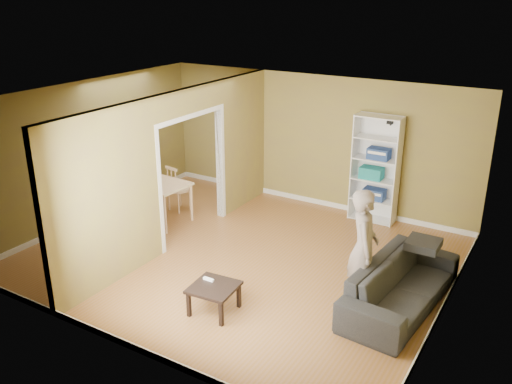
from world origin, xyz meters
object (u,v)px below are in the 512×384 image
(chair_left, at_px, (131,189))
(chair_far, at_px, (179,188))
(coffee_table, at_px, (214,290))
(sofa, at_px, (402,278))
(bookshelf, at_px, (376,169))
(person, at_px, (364,238))
(chair_near, at_px, (134,208))
(dining_table, at_px, (155,186))

(chair_left, bearing_deg, chair_far, 145.47)
(coffee_table, height_order, chair_left, chair_left)
(sofa, distance_m, bookshelf, 3.08)
(chair_far, bearing_deg, chair_left, 46.13)
(coffee_table, xyz_separation_m, chair_left, (-3.42, 2.06, 0.12))
(person, distance_m, chair_near, 4.32)
(dining_table, height_order, chair_far, chair_far)
(chair_far, bearing_deg, chair_near, 99.54)
(chair_near, relative_size, chair_far, 1.02)
(chair_left, height_order, chair_near, chair_near)
(bookshelf, bearing_deg, chair_left, -153.49)
(chair_far, bearing_deg, sofa, 177.29)
(dining_table, height_order, chair_near, chair_near)
(person, distance_m, chair_far, 4.49)
(coffee_table, relative_size, dining_table, 0.49)
(person, distance_m, chair_left, 5.11)
(sofa, distance_m, chair_far, 4.91)
(dining_table, xyz_separation_m, chair_far, (0.05, 0.61, -0.22))
(dining_table, bearing_deg, coffee_table, -36.17)
(chair_left, distance_m, chair_near, 1.01)
(sofa, height_order, person, person)
(bookshelf, xyz_separation_m, coffee_table, (-0.76, -4.15, -0.67))
(chair_left, xyz_separation_m, chair_near, (0.73, -0.70, 0.02))
(coffee_table, bearing_deg, person, 38.23)
(bookshelf, bearing_deg, sofa, -63.47)
(sofa, height_order, chair_left, chair_left)
(person, height_order, dining_table, person)
(person, bearing_deg, sofa, -94.76)
(bookshelf, bearing_deg, chair_far, -155.63)
(coffee_table, xyz_separation_m, chair_far, (-2.66, 2.60, 0.13))
(chair_near, height_order, chair_far, chair_near)
(person, xyz_separation_m, chair_near, (-4.29, 0.10, -0.51))
(chair_left, bearing_deg, coffee_table, 79.28)
(person, relative_size, chair_near, 2.07)
(chair_left, bearing_deg, chair_near, 66.63)
(person, bearing_deg, bookshelf, -7.37)
(sofa, height_order, chair_near, chair_near)
(person, xyz_separation_m, dining_table, (-4.31, 0.72, -0.30))
(bookshelf, xyz_separation_m, chair_near, (-3.45, -2.79, -0.53))
(coffee_table, distance_m, chair_left, 4.00)
(dining_table, bearing_deg, bookshelf, 31.90)
(chair_left, xyz_separation_m, chair_far, (0.76, 0.54, 0.01))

